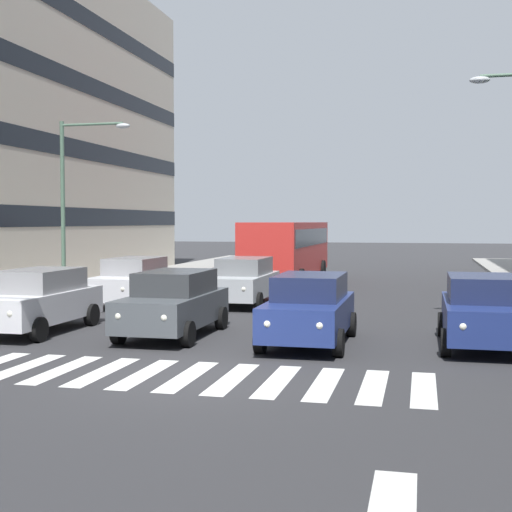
% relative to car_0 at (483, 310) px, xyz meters
% --- Properties ---
extents(ground_plane, '(180.00, 180.00, 0.00)m').
position_rel_car_0_xyz_m(ground_plane, '(5.88, 4.74, -0.89)').
color(ground_plane, '#2D2D30').
extents(building_right_block_0, '(9.68, 24.02, 16.32)m').
position_rel_car_0_xyz_m(building_right_block_0, '(22.44, -14.77, 7.27)').
color(building_right_block_0, beige).
rests_on(building_right_block_0, ground_plane).
extents(crosswalk_markings, '(9.45, 2.80, 0.01)m').
position_rel_car_0_xyz_m(crosswalk_markings, '(5.88, 4.74, -0.88)').
color(crosswalk_markings, silver).
rests_on(crosswalk_markings, ground_plane).
extents(lane_arrow_0, '(0.50, 2.20, 0.01)m').
position_rel_car_0_xyz_m(lane_arrow_0, '(1.72, 10.24, -0.88)').
color(lane_arrow_0, silver).
rests_on(lane_arrow_0, ground_plane).
extents(car_0, '(2.02, 4.44, 1.72)m').
position_rel_car_0_xyz_m(car_0, '(0.00, 0.00, 0.00)').
color(car_0, navy).
rests_on(car_0, ground_plane).
extents(car_1, '(2.02, 4.44, 1.72)m').
position_rel_car_0_xyz_m(car_1, '(4.14, 0.58, 0.00)').
color(car_1, navy).
rests_on(car_1, ground_plane).
extents(car_2, '(2.02, 4.44, 1.72)m').
position_rel_car_0_xyz_m(car_2, '(7.82, 0.19, 0.00)').
color(car_2, '#474C51').
rests_on(car_2, ground_plane).
extents(car_3, '(2.02, 4.44, 1.72)m').
position_rel_car_0_xyz_m(car_3, '(11.69, 0.41, 0.00)').
color(car_3, silver).
rests_on(car_3, ground_plane).
extents(car_row2_0, '(2.02, 4.44, 1.72)m').
position_rel_car_0_xyz_m(car_row2_0, '(11.62, -5.96, 0.00)').
color(car_row2_0, silver).
rests_on(car_row2_0, ground_plane).
extents(car_row2_1, '(2.02, 4.44, 1.72)m').
position_rel_car_0_xyz_m(car_row2_1, '(7.74, -6.92, 0.00)').
color(car_row2_1, '#B2B7BC').
rests_on(car_row2_1, ground_plane).
extents(bus_behind_traffic, '(2.78, 10.50, 3.00)m').
position_rel_car_0_xyz_m(bus_behind_traffic, '(7.82, -15.93, 0.97)').
color(bus_behind_traffic, red).
rests_on(bus_behind_traffic, ground_plane).
extents(street_lamp_right, '(2.86, 0.28, 6.69)m').
position_rel_car_0_xyz_m(street_lamp_right, '(14.33, -6.70, 3.39)').
color(street_lamp_right, '#4C6B56').
rests_on(street_lamp_right, sidewalk_right).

